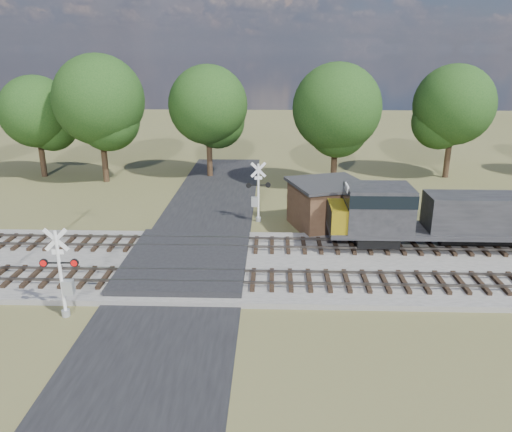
{
  "coord_description": "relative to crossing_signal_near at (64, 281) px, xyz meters",
  "views": [
    {
      "loc": [
        4.95,
        -26.2,
        12.1
      ],
      "look_at": [
        4.02,
        2.0,
        2.64
      ],
      "focal_mm": 35.0,
      "sensor_mm": 36.0,
      "label": 1
    }
  ],
  "objects": [
    {
      "name": "ground",
      "position": [
        4.71,
        5.47,
        -1.86
      ],
      "size": [
        160.0,
        160.0,
        0.0
      ],
      "primitive_type": "plane",
      "color": "brown",
      "rests_on": "ground"
    },
    {
      "name": "crossing_signal_near",
      "position": [
        0.0,
        0.0,
        0.0
      ],
      "size": [
        1.8,
        0.39,
        4.47
      ],
      "rotation": [
        0.0,
        0.0,
        0.04
      ],
      "color": "silver",
      "rests_on": "ground"
    },
    {
      "name": "road",
      "position": [
        4.71,
        5.47,
        -1.82
      ],
      "size": [
        7.0,
        60.0,
        0.08
      ],
      "primitive_type": "cube",
      "color": "black",
      "rests_on": "ground"
    },
    {
      "name": "ballast_bed",
      "position": [
        14.71,
        5.97,
        -1.71
      ],
      "size": [
        140.0,
        10.0,
        0.3
      ],
      "primitive_type": "cube",
      "color": "gray",
      "rests_on": "ground"
    },
    {
      "name": "treeline",
      "position": [
        8.98,
        26.36,
        4.93
      ],
      "size": [
        75.36,
        11.94,
        11.82
      ],
      "color": "black",
      "rests_on": "ground"
    },
    {
      "name": "equipment_shed",
      "position": [
        13.59,
        12.97,
        -0.17
      ],
      "size": [
        6.17,
        6.17,
        3.33
      ],
      "rotation": [
        0.0,
        0.0,
        0.32
      ],
      "color": "#442D1D",
      "rests_on": "ground"
    },
    {
      "name": "crossing_panel",
      "position": [
        4.71,
        5.97,
        -1.55
      ],
      "size": [
        7.0,
        9.0,
        0.62
      ],
      "primitive_type": "cube",
      "color": "#262628",
      "rests_on": "ground"
    },
    {
      "name": "track_near",
      "position": [
        7.83,
        3.47,
        -1.45
      ],
      "size": [
        140.0,
        2.6,
        0.33
      ],
      "color": "black",
      "rests_on": "ballast_bed"
    },
    {
      "name": "crossing_signal_far",
      "position": [
        8.59,
        14.1,
        -0.0
      ],
      "size": [
        1.8,
        0.42,
        4.47
      ],
      "rotation": [
        0.0,
        0.0,
        3.26
      ],
      "color": "silver",
      "rests_on": "ground"
    },
    {
      "name": "track_far",
      "position": [
        7.83,
        8.47,
        -1.45
      ],
      "size": [
        140.0,
        2.6,
        0.33
      ],
      "color": "black",
      "rests_on": "ballast_bed"
    }
  ]
}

